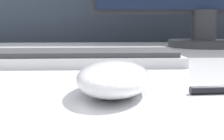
# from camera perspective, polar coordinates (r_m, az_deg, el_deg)

# --- Properties ---
(partition_panel) EXTENTS (5.00, 0.03, 1.26)m
(partition_panel) POSITION_cam_1_polar(r_m,az_deg,el_deg) (1.26, -5.04, -0.87)
(partition_panel) COLOR #333D4C
(partition_panel) RESTS_ON ground_plane
(computer_mouse_near) EXTENTS (0.09, 0.13, 0.03)m
(computer_mouse_near) POSITION_cam_1_polar(r_m,az_deg,el_deg) (0.31, 0.29, -1.37)
(computer_mouse_near) COLOR white
(computer_mouse_near) RESTS_ON desk
(keyboard) EXTENTS (0.37, 0.12, 0.02)m
(keyboard) POSITION_cam_1_polar(r_m,az_deg,el_deg) (0.52, -7.45, 2.20)
(keyboard) COLOR silver
(keyboard) RESTS_ON desk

